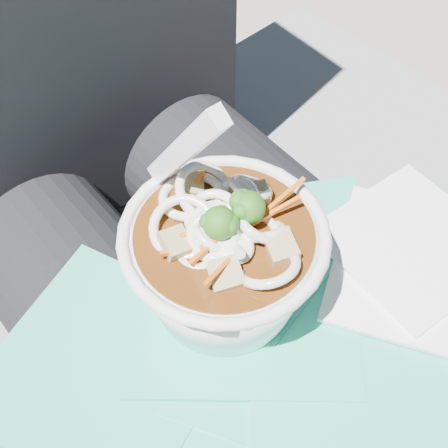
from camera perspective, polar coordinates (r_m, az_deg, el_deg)
stone_ledge at (r=0.90m, az=-4.50°, el=-12.98°), size 1.03×0.57×0.46m
lap at (r=0.57m, az=2.62°, el=-10.72°), size 0.33×0.48×0.15m
person_body at (r=0.59m, az=-3.16°, el=-3.51°), size 0.34×0.94×1.01m
plastic_bag at (r=0.48m, az=3.16°, el=-9.61°), size 0.39×0.39×0.02m
napkins at (r=0.52m, az=17.39°, el=-3.20°), size 0.19×0.19×0.01m
udon_bowl at (r=0.44m, az=-0.03°, el=-2.94°), size 0.15×0.15×0.19m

